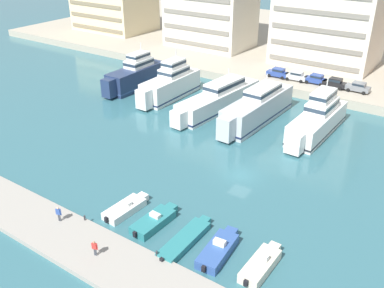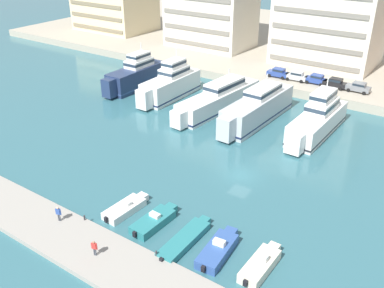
{
  "view_description": "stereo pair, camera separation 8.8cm",
  "coord_description": "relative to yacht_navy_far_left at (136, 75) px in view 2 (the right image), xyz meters",
  "views": [
    {
      "loc": [
        20.98,
        -41.43,
        28.1
      ],
      "look_at": [
        -7.06,
        -0.54,
        2.5
      ],
      "focal_mm": 40.0,
      "sensor_mm": 36.0,
      "label": 1
    },
    {
      "loc": [
        21.05,
        -41.38,
        28.1
      ],
      "look_at": [
        -7.06,
        -0.54,
        2.5
      ],
      "focal_mm": 40.0,
      "sensor_mm": 36.0,
      "label": 2
    }
  ],
  "objects": [
    {
      "name": "pier_dock",
      "position": [
        32.16,
        -37.8,
        -2.18
      ],
      "size": [
        120.0,
        6.01,
        0.54
      ],
      "primitive_type": "cube",
      "color": "#9E998E",
      "rests_on": "ground"
    },
    {
      "name": "bollard_west",
      "position": [
        23.51,
        -35.05,
        -1.59
      ],
      "size": [
        0.2,
        0.2,
        0.61
      ],
      "color": "#2D2D33",
      "rests_on": "pier_dock"
    },
    {
      "name": "motorboat_white_far_left",
      "position": [
        25.52,
        -30.96,
        -2.0
      ],
      "size": [
        2.31,
        6.11,
        1.26
      ],
      "color": "white",
      "rests_on": "ground"
    },
    {
      "name": "car_blue_mid_left",
      "position": [
        29.29,
        16.92,
        0.16
      ],
      "size": [
        4.14,
        2.0,
        1.8
      ],
      "color": "#28428E",
      "rests_on": "quay_promenade"
    },
    {
      "name": "yacht_white_mid_left",
      "position": [
        18.72,
        -0.31,
        -0.55
      ],
      "size": [
        5.72,
        21.6,
        6.51
      ],
      "color": "white",
      "rests_on": "ground"
    },
    {
      "name": "car_blue_far_left",
      "position": [
        21.88,
        16.49,
        0.16
      ],
      "size": [
        4.11,
        1.94,
        1.8
      ],
      "color": "#28428E",
      "rests_on": "quay_promenade"
    },
    {
      "name": "car_black_center_left",
      "position": [
        32.83,
        16.79,
        0.16
      ],
      "size": [
        4.12,
        1.96,
        1.8
      ],
      "color": "black",
      "rests_on": "quay_promenade"
    },
    {
      "name": "pedestrian_mid_deck",
      "position": [
        21.46,
        -36.62,
        -0.89
      ],
      "size": [
        0.65,
        0.36,
        1.73
      ],
      "color": "#4C515B",
      "rests_on": "pier_dock"
    },
    {
      "name": "bollard_west_mid",
      "position": [
        33.1,
        -35.05,
        -1.59
      ],
      "size": [
        0.2,
        0.2,
        0.61
      ],
      "color": "#2D2D33",
      "rests_on": "pier_dock"
    },
    {
      "name": "pedestrian_near_edge",
      "position": [
        28.35,
        -38.21,
        -0.94
      ],
      "size": [
        0.62,
        0.34,
        1.65
      ],
      "color": "#4C515B",
      "rests_on": "pier_dock"
    },
    {
      "name": "ground_plane",
      "position": [
        32.16,
        -17.0,
        -2.45
      ],
      "size": [
        400.0,
        400.0,
        0.0
      ],
      "primitive_type": "plane",
      "color": "#336670"
    },
    {
      "name": "yacht_white_center",
      "position": [
        35.69,
        -0.06,
        -0.16
      ],
      "size": [
        4.43,
        17.33,
        8.2
      ],
      "color": "white",
      "rests_on": "ground"
    },
    {
      "name": "motorboat_blue_center_left",
      "position": [
        37.41,
        -31.03,
        -1.93
      ],
      "size": [
        2.63,
        6.59,
        1.52
      ],
      "color": "#33569E",
      "rests_on": "ground"
    },
    {
      "name": "apartment_block_far_left",
      "position": [
        -33.41,
        29.97,
        7.06
      ],
      "size": [
        20.47,
        14.91,
        17.64
      ],
      "color": "beige",
      "rests_on": "quay_promenade"
    },
    {
      "name": "yacht_silver_center_left",
      "position": [
        26.33,
        -1.19,
        -0.16
      ],
      "size": [
        4.66,
        19.61,
        7.23
      ],
      "color": "silver",
      "rests_on": "ground"
    },
    {
      "name": "motorboat_teal_mid_left",
      "position": [
        33.85,
        -31.5,
        -2.07
      ],
      "size": [
        1.98,
        7.97,
        0.83
      ],
      "color": "teal",
      "rests_on": "ground"
    },
    {
      "name": "apartment_block_mid_left",
      "position": [
        25.83,
        31.68,
        10.92
      ],
      "size": [
        20.54,
        15.79,
        25.38
      ],
      "color": "silver",
      "rests_on": "quay_promenade"
    },
    {
      "name": "motorboat_cream_center",
      "position": [
        41.66,
        -30.58,
        -1.91
      ],
      "size": [
        1.98,
        6.18,
        1.59
      ],
      "color": "beige",
      "rests_on": "ground"
    },
    {
      "name": "yacht_white_left",
      "position": [
        8.6,
        -0.41,
        0.03
      ],
      "size": [
        4.13,
        15.89,
        8.48
      ],
      "color": "white",
      "rests_on": "ground"
    },
    {
      "name": "car_silver_left",
      "position": [
        25.56,
        16.57,
        0.16
      ],
      "size": [
        4.15,
        2.03,
        1.8
      ],
      "color": "#B7BCC1",
      "rests_on": "quay_promenade"
    },
    {
      "name": "car_grey_center",
      "position": [
        36.92,
        16.91,
        0.16
      ],
      "size": [
        4.14,
        2.01,
        1.8
      ],
      "color": "slate",
      "rests_on": "quay_promenade"
    },
    {
      "name": "yacht_navy_far_left",
      "position": [
        0.0,
        0.0,
        0.0
      ],
      "size": [
        3.93,
        15.73,
        8.32
      ],
      "color": "navy",
      "rests_on": "ground"
    },
    {
      "name": "quay_promenade",
      "position": [
        32.16,
        47.21,
        -1.63
      ],
      "size": [
        180.0,
        70.0,
        1.64
      ],
      "primitive_type": "cube",
      "color": "#ADA38E",
      "rests_on": "ground"
    },
    {
      "name": "motorboat_teal_left",
      "position": [
        29.56,
        -30.99,
        -1.97
      ],
      "size": [
        2.34,
        6.31,
        1.34
      ],
      "color": "teal",
      "rests_on": "ground"
    }
  ]
}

